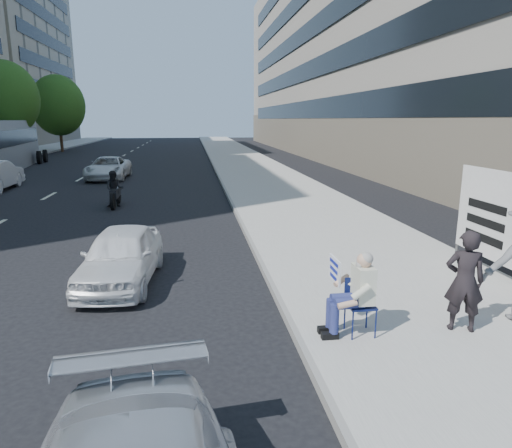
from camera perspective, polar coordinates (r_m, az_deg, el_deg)
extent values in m
plane|color=black|center=(8.09, -6.85, -11.80)|extent=(160.00, 160.00, 0.00)
cube|color=gray|center=(27.85, 0.50, 6.16)|extent=(5.00, 120.00, 0.15)
cube|color=gray|center=(43.40, 16.45, 21.25)|extent=(14.00, 70.00, 20.00)
cylinder|color=#382616|center=(39.80, -28.33, 8.73)|extent=(0.30, 0.30, 2.97)
ellipsoid|color=#1D4913|center=(39.79, -28.87, 13.60)|extent=(4.80, 4.80, 5.52)
cylinder|color=#382616|center=(53.17, -23.16, 9.72)|extent=(0.30, 0.30, 2.62)
ellipsoid|color=#1D4913|center=(53.15, -23.50, 13.45)|extent=(5.40, 5.40, 6.21)
cylinder|color=#121C50|center=(7.10, 11.98, -12.35)|extent=(0.02, 0.02, 0.45)
cylinder|color=#121C50|center=(7.22, 14.73, -12.04)|extent=(0.02, 0.02, 0.45)
cylinder|color=#121C50|center=(7.41, 11.03, -11.19)|extent=(0.02, 0.02, 0.45)
cylinder|color=#121C50|center=(7.52, 13.67, -10.93)|extent=(0.02, 0.02, 0.45)
cube|color=#121C50|center=(7.21, 12.95, -9.88)|extent=(0.40, 0.40, 0.03)
cube|color=#121C50|center=(7.31, 12.50, -7.98)|extent=(0.40, 0.02, 0.40)
cylinder|color=navy|center=(7.02, 11.58, -9.71)|extent=(0.44, 0.17, 0.17)
cylinder|color=navy|center=(7.05, 9.77, -11.59)|extent=(0.14, 0.14, 0.46)
cube|color=black|center=(7.15, 9.21, -13.60)|extent=(0.26, 0.11, 0.10)
cylinder|color=navy|center=(7.20, 11.04, -9.11)|extent=(0.44, 0.17, 0.17)
cylinder|color=navy|center=(7.22, 9.28, -10.94)|extent=(0.14, 0.14, 0.46)
cube|color=black|center=(7.32, 8.74, -12.92)|extent=(0.26, 0.11, 0.10)
cube|color=beige|center=(7.10, 13.25, -7.30)|extent=(0.26, 0.42, 0.56)
sphere|color=tan|center=(6.98, 13.40, -4.44)|extent=(0.23, 0.23, 0.23)
ellipsoid|color=gray|center=(6.98, 13.57, -4.20)|extent=(0.22, 0.24, 0.19)
ellipsoid|color=gray|center=(6.97, 12.76, -5.03)|extent=(0.10, 0.14, 0.13)
cylinder|color=beige|center=(6.86, 13.01, -8.28)|extent=(0.30, 0.10, 0.25)
cylinder|color=tan|center=(6.86, 11.35, -9.82)|extent=(0.29, 0.09, 0.14)
cylinder|color=beige|center=(7.29, 12.01, -6.50)|extent=(0.26, 0.20, 0.32)
cylinder|color=tan|center=(7.41, 10.65, -6.95)|extent=(0.30, 0.21, 0.18)
cube|color=white|center=(7.48, 9.82, -5.67)|extent=(0.03, 0.55, 0.40)
imported|color=black|center=(7.74, 24.62, -6.50)|extent=(0.68, 0.56, 1.61)
cylinder|color=#4C4C4C|center=(11.85, 24.18, 1.48)|extent=(0.06, 0.06, 2.20)
cube|color=silver|center=(10.60, 28.40, 0.64)|extent=(0.04, 3.00, 1.90)
cube|color=black|center=(10.95, 26.86, 1.96)|extent=(0.01, 1.30, 0.18)
cube|color=black|center=(11.02, 26.68, 0.18)|extent=(0.01, 1.30, 0.18)
cube|color=black|center=(11.09, 26.49, -1.58)|extent=(0.01, 1.30, 0.18)
imported|color=white|center=(9.98, -16.50, -3.81)|extent=(1.67, 3.55, 1.17)
imported|color=silver|center=(27.81, -17.97, 6.69)|extent=(2.17, 4.60, 1.27)
cylinder|color=black|center=(18.17, -17.47, 2.69)|extent=(0.12, 0.64, 0.64)
cylinder|color=black|center=(19.54, -16.83, 3.41)|extent=(0.12, 0.64, 0.64)
cube|color=black|center=(18.82, -17.19, 3.75)|extent=(0.25, 1.20, 0.35)
imported|color=black|center=(18.70, -17.27, 4.20)|extent=(0.69, 0.54, 1.42)
cube|color=slate|center=(36.31, -29.17, 8.63)|extent=(4.00, 12.22, 3.30)
cube|color=black|center=(35.86, -27.35, 9.67)|extent=(1.52, 11.41, 1.00)
cylinder|color=black|center=(33.61, -28.46, 6.51)|extent=(0.37, 1.02, 1.00)
cylinder|color=black|center=(40.09, -28.91, 7.26)|extent=(0.37, 1.02, 1.00)
cylinder|color=black|center=(39.27, -25.47, 7.53)|extent=(0.37, 1.02, 1.00)
cylinder|color=black|center=(41.49, -28.19, 7.48)|extent=(0.37, 1.02, 1.00)
cylinder|color=black|center=(40.70, -24.86, 7.73)|extent=(0.37, 1.02, 1.00)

